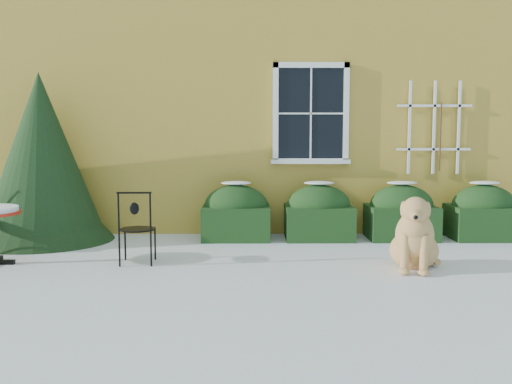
{
  "coord_description": "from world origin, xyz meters",
  "views": [
    {
      "loc": [
        -0.06,
        -6.31,
        1.64
      ],
      "look_at": [
        0.0,
        1.0,
        0.9
      ],
      "focal_mm": 40.0,
      "sensor_mm": 36.0,
      "label": 1
    }
  ],
  "objects": [
    {
      "name": "evergreen_shrub",
      "position": [
        -3.27,
        2.43,
        1.04
      ],
      "size": [
        2.13,
        2.13,
        2.58
      ],
      "rotation": [
        0.0,
        0.0,
        0.39
      ],
      "color": "black",
      "rests_on": "ground"
    },
    {
      "name": "ground",
      "position": [
        0.0,
        0.0,
        0.0
      ],
      "size": [
        80.0,
        80.0,
        0.0
      ],
      "primitive_type": "plane",
      "color": "white",
      "rests_on": "ground"
    },
    {
      "name": "dog",
      "position": [
        1.91,
        0.46,
        0.38
      ],
      "size": [
        0.74,
        1.0,
        0.94
      ],
      "rotation": [
        0.0,
        0.0,
        -0.27
      ],
      "color": "tan",
      "rests_on": "ground"
    },
    {
      "name": "house",
      "position": [
        0.0,
        7.0,
        3.22
      ],
      "size": [
        12.4,
        8.4,
        6.4
      ],
      "color": "gold",
      "rests_on": "ground"
    },
    {
      "name": "patio_chair_near",
      "position": [
        -1.51,
        0.82,
        0.47
      ],
      "size": [
        0.45,
        0.45,
        0.94
      ],
      "rotation": [
        0.0,
        0.0,
        3.18
      ],
      "color": "black",
      "rests_on": "ground"
    },
    {
      "name": "hedge_row",
      "position": [
        1.65,
        2.55,
        0.4
      ],
      "size": [
        4.95,
        0.8,
        0.91
      ],
      "color": "black",
      "rests_on": "ground"
    }
  ]
}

